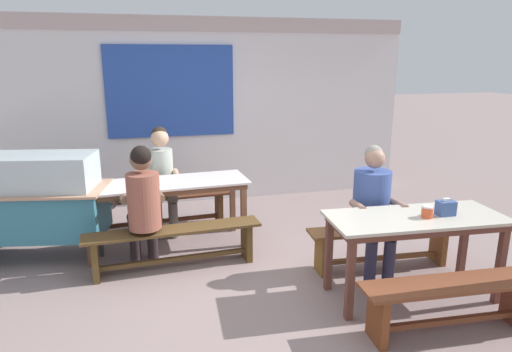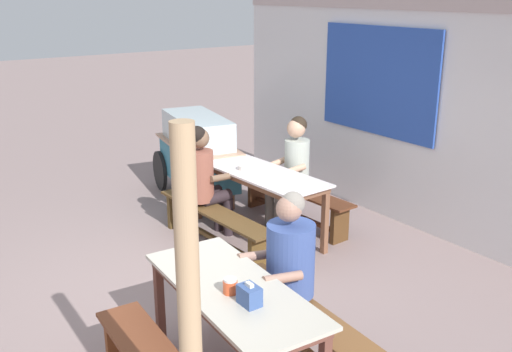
{
  "view_description": "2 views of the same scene",
  "coord_description": "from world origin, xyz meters",
  "px_view_note": "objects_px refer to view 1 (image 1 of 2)",
  "views": [
    {
      "loc": [
        -0.87,
        -3.57,
        2.08
      ],
      "look_at": [
        0.11,
        0.31,
        1.02
      ],
      "focal_mm": 31.51,
      "sensor_mm": 36.0,
      "label": 1
    },
    {
      "loc": [
        4.27,
        -2.23,
        2.64
      ],
      "look_at": [
        0.09,
        0.71,
        1.0
      ],
      "focal_mm": 40.75,
      "sensor_mm": 36.0,
      "label": 2
    }
  ],
  "objects_px": {
    "person_left_back_turned": "(143,201)",
    "condiment_jar": "(427,212)",
    "bench_near_back": "(382,240)",
    "bench_far_back": "(162,207)",
    "soup_bowl": "(157,182)",
    "bench_near_front": "(450,299)",
    "dining_table_near": "(415,225)",
    "tissue_box": "(446,208)",
    "food_cart": "(31,199)",
    "person_right_near_table": "(373,203)",
    "bench_far_front": "(174,241)",
    "person_center_facing": "(162,174)",
    "dining_table_far": "(166,189)"
  },
  "relations": [
    {
      "from": "bench_near_back",
      "to": "person_center_facing",
      "type": "xyz_separation_m",
      "value": [
        -2.08,
        1.57,
        0.43
      ]
    },
    {
      "from": "dining_table_near",
      "to": "tissue_box",
      "type": "xyz_separation_m",
      "value": [
        0.26,
        -0.04,
        0.15
      ]
    },
    {
      "from": "food_cart",
      "to": "tissue_box",
      "type": "relative_size",
      "value": 12.67
    },
    {
      "from": "bench_far_back",
      "to": "condiment_jar",
      "type": "bearing_deg",
      "value": -46.73
    },
    {
      "from": "bench_near_front",
      "to": "food_cart",
      "type": "height_order",
      "value": "food_cart"
    },
    {
      "from": "dining_table_far",
      "to": "condiment_jar",
      "type": "distance_m",
      "value": 2.7
    },
    {
      "from": "dining_table_near",
      "to": "bench_far_front",
      "type": "bearing_deg",
      "value": 152.05
    },
    {
      "from": "bench_near_back",
      "to": "soup_bowl",
      "type": "relative_size",
      "value": 9.1
    },
    {
      "from": "bench_far_front",
      "to": "bench_near_back",
      "type": "xyz_separation_m",
      "value": [
        2.03,
        -0.49,
        0.0
      ]
    },
    {
      "from": "tissue_box",
      "to": "dining_table_near",
      "type": "bearing_deg",
      "value": 171.53
    },
    {
      "from": "bench_near_back",
      "to": "bench_far_front",
      "type": "bearing_deg",
      "value": 166.53
    },
    {
      "from": "person_left_back_turned",
      "to": "tissue_box",
      "type": "distance_m",
      "value": 2.78
    },
    {
      "from": "dining_table_far",
      "to": "bench_near_front",
      "type": "xyz_separation_m",
      "value": [
        2.0,
        -2.21,
        -0.39
      ]
    },
    {
      "from": "bench_far_front",
      "to": "condiment_jar",
      "type": "bearing_deg",
      "value": -28.45
    },
    {
      "from": "bench_far_front",
      "to": "bench_far_back",
      "type": "bearing_deg",
      "value": 93.47
    },
    {
      "from": "bench_near_front",
      "to": "tissue_box",
      "type": "relative_size",
      "value": 9.53
    },
    {
      "from": "person_right_near_table",
      "to": "tissue_box",
      "type": "distance_m",
      "value": 0.69
    },
    {
      "from": "bench_near_front",
      "to": "dining_table_far",
      "type": "bearing_deg",
      "value": 132.18
    },
    {
      "from": "bench_near_front",
      "to": "dining_table_near",
      "type": "bearing_deg",
      "value": 86.69
    },
    {
      "from": "food_cart",
      "to": "person_center_facing",
      "type": "distance_m",
      "value": 1.44
    },
    {
      "from": "dining_table_far",
      "to": "bench_far_front",
      "type": "relative_size",
      "value": 1.04
    },
    {
      "from": "person_right_near_table",
      "to": "condiment_jar",
      "type": "distance_m",
      "value": 0.62
    },
    {
      "from": "tissue_box",
      "to": "condiment_jar",
      "type": "xyz_separation_m",
      "value": [
        -0.19,
        -0.02,
        -0.01
      ]
    },
    {
      "from": "bench_near_front",
      "to": "food_cart",
      "type": "bearing_deg",
      "value": 146.41
    },
    {
      "from": "dining_table_far",
      "to": "person_center_facing",
      "type": "distance_m",
      "value": 0.51
    },
    {
      "from": "bench_near_back",
      "to": "bench_far_back",
      "type": "bearing_deg",
      "value": 142.13
    },
    {
      "from": "person_center_facing",
      "to": "tissue_box",
      "type": "relative_size",
      "value": 8.54
    },
    {
      "from": "bench_near_back",
      "to": "tissue_box",
      "type": "relative_size",
      "value": 10.18
    },
    {
      "from": "bench_near_front",
      "to": "soup_bowl",
      "type": "relative_size",
      "value": 8.52
    },
    {
      "from": "bench_far_back",
      "to": "dining_table_far",
      "type": "bearing_deg",
      "value": -86.53
    },
    {
      "from": "dining_table_far",
      "to": "soup_bowl",
      "type": "bearing_deg",
      "value": -137.53
    },
    {
      "from": "person_left_back_turned",
      "to": "condiment_jar",
      "type": "relative_size",
      "value": 12.51
    },
    {
      "from": "food_cart",
      "to": "condiment_jar",
      "type": "relative_size",
      "value": 18.49
    },
    {
      "from": "bench_near_front",
      "to": "soup_bowl",
      "type": "height_order",
      "value": "soup_bowl"
    },
    {
      "from": "food_cart",
      "to": "person_right_near_table",
      "type": "xyz_separation_m",
      "value": [
        3.28,
        -1.13,
        0.05
      ]
    },
    {
      "from": "dining_table_near",
      "to": "bench_far_back",
      "type": "relative_size",
      "value": 0.92
    },
    {
      "from": "food_cart",
      "to": "person_left_back_turned",
      "type": "height_order",
      "value": "person_left_back_turned"
    },
    {
      "from": "dining_table_near",
      "to": "tissue_box",
      "type": "bearing_deg",
      "value": -8.47
    },
    {
      "from": "bench_near_front",
      "to": "person_right_near_table",
      "type": "distance_m",
      "value": 1.19
    },
    {
      "from": "food_cart",
      "to": "bench_near_back",
      "type": "bearing_deg",
      "value": -17.58
    },
    {
      "from": "person_center_facing",
      "to": "dining_table_far",
      "type": "bearing_deg",
      "value": -88.36
    },
    {
      "from": "dining_table_far",
      "to": "bench_near_front",
      "type": "relative_size",
      "value": 1.28
    },
    {
      "from": "bench_far_front",
      "to": "tissue_box",
      "type": "xyz_separation_m",
      "value": [
        2.26,
        -1.1,
        0.53
      ]
    },
    {
      "from": "bench_far_back",
      "to": "person_right_near_table",
      "type": "xyz_separation_m",
      "value": [
        1.95,
        -1.68,
        0.43
      ]
    },
    {
      "from": "tissue_box",
      "to": "person_right_near_table",
      "type": "bearing_deg",
      "value": 123.37
    },
    {
      "from": "dining_table_far",
      "to": "bench_near_front",
      "type": "distance_m",
      "value": 3.01
    },
    {
      "from": "dining_table_near",
      "to": "person_center_facing",
      "type": "relative_size",
      "value": 1.21
    },
    {
      "from": "bench_far_back",
      "to": "bench_near_back",
      "type": "xyz_separation_m",
      "value": [
        2.1,
        -1.64,
        0.01
      ]
    },
    {
      "from": "bench_far_front",
      "to": "bench_near_front",
      "type": "relative_size",
      "value": 1.23
    },
    {
      "from": "dining_table_far",
      "to": "person_right_near_table",
      "type": "bearing_deg",
      "value": -29.95
    }
  ]
}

